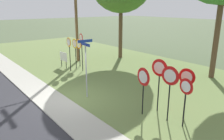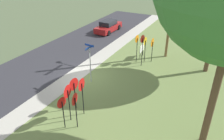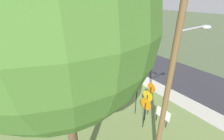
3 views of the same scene
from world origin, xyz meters
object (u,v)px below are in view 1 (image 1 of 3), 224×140
(yield_sign_center, at_px, (186,92))
(notice_board, at_px, (63,57))
(stop_sign_near_left, at_px, (79,47))
(yield_sign_far_right, at_px, (159,73))
(street_name_post, at_px, (86,64))
(yield_sign_near_left, at_px, (186,82))
(stop_sign_far_left, at_px, (69,47))
(yield_sign_near_right, at_px, (143,80))
(yield_sign_far_left, at_px, (170,81))
(utility_pole, at_px, (74,4))
(stop_sign_far_center, at_px, (81,44))
(stop_sign_near_right, at_px, (75,47))

(yield_sign_center, height_order, notice_board, yield_sign_center)
(stop_sign_near_left, xyz_separation_m, yield_sign_far_right, (9.20, -1.29, 0.26))
(street_name_post, bearing_deg, yield_sign_center, 20.43)
(stop_sign_near_left, relative_size, yield_sign_near_left, 0.98)
(yield_sign_center, bearing_deg, stop_sign_near_left, 179.29)
(stop_sign_near_left, bearing_deg, street_name_post, -26.97)
(yield_sign_near_left, distance_m, notice_board, 10.93)
(stop_sign_far_left, bearing_deg, yield_sign_near_right, -2.15)
(yield_sign_far_left, xyz_separation_m, yield_sign_far_right, (-0.86, 0.37, 0.07))
(utility_pole, bearing_deg, yield_sign_near_left, -7.84)
(yield_sign_far_right, distance_m, yield_sign_center, 1.61)
(yield_sign_far_left, relative_size, yield_sign_far_right, 0.97)
(stop_sign_far_center, bearing_deg, yield_sign_center, 3.69)
(yield_sign_center, relative_size, notice_board, 1.66)
(stop_sign_near_left, xyz_separation_m, utility_pole, (-1.77, 0.73, 3.31))
(yield_sign_center, bearing_deg, street_name_post, -157.17)
(stop_sign_near_left, bearing_deg, notice_board, -113.98)
(yield_sign_near_left, relative_size, yield_sign_center, 1.10)
(stop_sign_far_center, relative_size, yield_sign_far_left, 1.17)
(stop_sign_far_center, distance_m, yield_sign_far_right, 7.98)
(yield_sign_near_left, bearing_deg, notice_board, 170.90)
(yield_sign_near_left, xyz_separation_m, yield_sign_far_left, (-0.32, -0.71, 0.12))
(stop_sign_near_right, xyz_separation_m, yield_sign_near_left, (10.01, -0.39, -0.02))
(utility_pole, xyz_separation_m, notice_board, (1.25, -1.88, -4.11))
(stop_sign_far_center, xyz_separation_m, yield_sign_far_left, (8.80, -1.15, -0.24))
(street_name_post, bearing_deg, stop_sign_near_left, 157.95)
(yield_sign_near_right, relative_size, yield_sign_center, 1.06)
(yield_sign_near_right, bearing_deg, yield_sign_far_right, 79.56)
(yield_sign_center, bearing_deg, stop_sign_far_left, -174.37)
(stop_sign_far_center, bearing_deg, yield_sign_far_left, 2.51)
(stop_sign_far_left, distance_m, yield_sign_center, 10.08)
(yield_sign_far_left, bearing_deg, utility_pole, 161.93)
(utility_pole, bearing_deg, yield_sign_far_left, -11.40)
(stop_sign_far_center, relative_size, yield_sign_far_right, 1.13)
(stop_sign_near_left, bearing_deg, stop_sign_far_center, -21.68)
(stop_sign_near_left, bearing_deg, yield_sign_far_left, -9.19)
(stop_sign_far_left, relative_size, notice_board, 2.04)
(yield_sign_far_left, relative_size, street_name_post, 0.78)
(yield_sign_far_left, distance_m, notice_board, 10.63)
(yield_sign_far_left, distance_m, street_name_post, 4.52)
(stop_sign_far_center, distance_m, utility_pole, 4.35)
(notice_board, bearing_deg, street_name_post, -17.40)
(yield_sign_far_left, bearing_deg, yield_sign_near_left, 59.21)
(yield_sign_near_left, height_order, yield_sign_center, yield_sign_near_left)
(yield_sign_far_right, relative_size, street_name_post, 0.81)
(yield_sign_near_right, bearing_deg, stop_sign_near_right, 176.72)
(yield_sign_near_right, xyz_separation_m, street_name_post, (-3.25, -0.87, 0.22))
(stop_sign_near_right, bearing_deg, yield_sign_center, -6.01)
(stop_sign_far_center, xyz_separation_m, street_name_post, (4.46, -2.43, -0.21))
(street_name_post, xyz_separation_m, notice_board, (-6.23, 1.78, -1.02))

